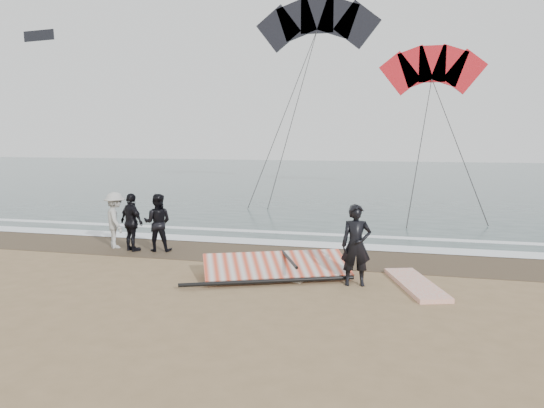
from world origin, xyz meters
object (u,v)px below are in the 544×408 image
Objects in this scene: man_main at (356,245)px; board_white at (416,284)px; board_cream at (312,269)px; sail_rig at (275,267)px.

board_white is (1.30, 0.21, -0.85)m from man_main.
man_main is at bearing -20.99° from board_cream.
man_main reaches higher than board_white.
sail_rig reaches higher than board_cream.
board_white is at bearing 2.22° from board_cream.
man_main is at bearing 170.91° from board_white.
sail_rig is at bearing 158.67° from man_main.
man_main is at bearing -10.62° from sail_rig.
board_white is 3.22m from sail_rig.
man_main is 1.57m from board_white.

